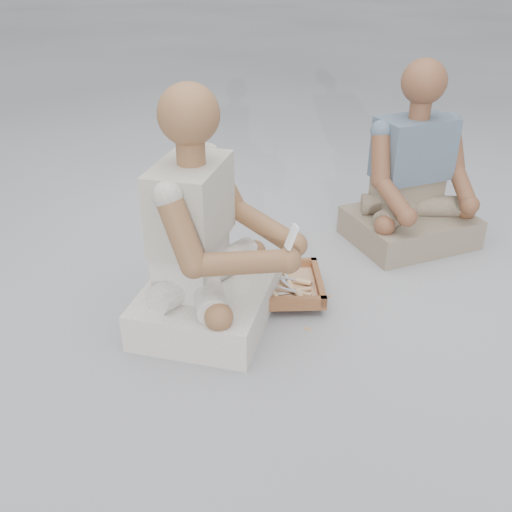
{
  "coord_description": "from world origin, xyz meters",
  "views": [
    {
      "loc": [
        -0.05,
        -1.84,
        1.42
      ],
      "look_at": [
        -0.07,
        0.2,
        0.3
      ],
      "focal_mm": 40.0,
      "sensor_mm": 36.0,
      "label": 1
    }
  ],
  "objects_px": {
    "carved_panel": "(229,276)",
    "companion": "(413,185)",
    "tool_tray": "(271,285)",
    "craftsman": "(205,247)"
  },
  "relations": [
    {
      "from": "carved_panel",
      "to": "companion",
      "type": "height_order",
      "value": "companion"
    },
    {
      "from": "carved_panel",
      "to": "companion",
      "type": "bearing_deg",
      "value": 24.91
    },
    {
      "from": "tool_tray",
      "to": "craftsman",
      "type": "xyz_separation_m",
      "value": [
        -0.28,
        -0.17,
        0.28
      ]
    },
    {
      "from": "carved_panel",
      "to": "craftsman",
      "type": "bearing_deg",
      "value": -103.67
    },
    {
      "from": "tool_tray",
      "to": "companion",
      "type": "xyz_separation_m",
      "value": [
        0.75,
        0.58,
        0.26
      ]
    },
    {
      "from": "companion",
      "to": "carved_panel",
      "type": "bearing_deg",
      "value": 2.18
    },
    {
      "from": "carved_panel",
      "to": "tool_tray",
      "type": "xyz_separation_m",
      "value": [
        0.2,
        -0.14,
        0.04
      ]
    },
    {
      "from": "carved_panel",
      "to": "companion",
      "type": "relative_size",
      "value": 0.58
    },
    {
      "from": "carved_panel",
      "to": "tool_tray",
      "type": "distance_m",
      "value": 0.25
    },
    {
      "from": "craftsman",
      "to": "tool_tray",
      "type": "bearing_deg",
      "value": 135.15
    }
  ]
}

